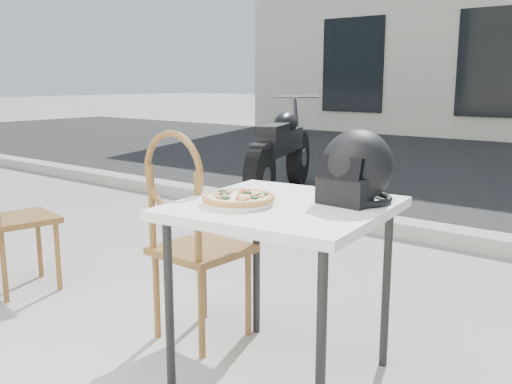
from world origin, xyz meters
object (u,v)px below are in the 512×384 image
Objects in this scene: cafe_table_main at (283,220)px; cafe_chair_side at (5,200)px; pizza at (238,197)px; helmet at (356,170)px; cafe_chair_main at (190,227)px; plate at (238,203)px; motorcycle at (282,153)px.

cafe_table_main is 1.88m from cafe_chair_side.
pizza is 1.22× the size of helmet.
cafe_chair_main is at bearing 178.94° from cafe_table_main.
cafe_chair_side reaches higher than cafe_table_main.
cafe_chair_side reaches higher than plate.
cafe_table_main is 0.88× the size of cafe_chair_side.
plate is 0.49m from cafe_chair_main.
cafe_table_main is 2.83× the size of helmet.
cafe_table_main is 0.35m from helmet.
cafe_chair_side is at bearing 11.25° from cafe_chair_main.
cafe_chair_main is at bearing -162.02° from helmet.
pizza reaches higher than cafe_table_main.
plate is 1.75m from cafe_chair_side.
plate is 0.77× the size of pizza.
cafe_chair_main is (-0.76, -0.19, -0.32)m from helmet.
pizza is 0.49m from helmet.
cafe_chair_side is at bearing -178.10° from pizza.
helmet is (0.34, 0.34, 0.10)m from pizza.
cafe_chair_main is 1.02× the size of cafe_chair_side.
motorcycle reaches higher than cafe_chair_main.
motorcycle reaches higher than pizza.
motorcycle reaches higher than cafe_table_main.
helmet is (0.34, 0.34, 0.12)m from plate.
helmet is 0.31× the size of cafe_chair_side.
cafe_table_main is 0.21m from pizza.
pizza is at bearing -166.97° from cafe_chair_side.
cafe_chair_side is 0.49× the size of motorcycle.
motorcycle is at bearing 123.52° from plate.
cafe_table_main is 0.43× the size of motorcycle.
cafe_table_main is at bearing 47.31° from plate.
helmet is 0.85m from cafe_chair_main.
helmet is at bearing -163.26° from cafe_chair_main.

